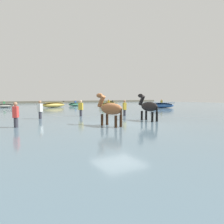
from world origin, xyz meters
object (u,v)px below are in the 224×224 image
(horse_lead_chestnut, at_px, (110,110))
(boat_near_port, at_px, (110,103))
(person_wading_close, at_px, (16,118))
(boat_mid_channel, at_px, (75,104))
(boat_far_inshore, at_px, (162,105))
(person_spectator_far, at_px, (40,112))
(boat_distant_west, at_px, (4,106))
(person_wading_mid, at_px, (125,110))
(boat_far_offshore, at_px, (54,105))
(person_onlooker_right, at_px, (81,110))
(boat_distant_east, at_px, (108,105))
(horse_trailing_black, at_px, (148,107))

(horse_lead_chestnut, bearing_deg, boat_near_port, 59.70)
(person_wading_close, bearing_deg, boat_mid_channel, 62.73)
(boat_far_inshore, distance_m, person_wading_close, 20.40)
(boat_mid_channel, height_order, person_spectator_far, person_spectator_far)
(boat_far_inshore, distance_m, boat_distant_west, 21.53)
(boat_mid_channel, distance_m, boat_near_port, 5.96)
(boat_far_inshore, xyz_separation_m, person_wading_mid, (-10.61, -6.62, 0.12))
(horse_lead_chestnut, height_order, boat_far_offshore, horse_lead_chestnut)
(boat_distant_west, distance_m, person_onlooker_right, 17.30)
(boat_far_inshore, relative_size, person_wading_mid, 2.08)
(boat_mid_channel, distance_m, person_onlooker_right, 17.69)
(boat_distant_east, bearing_deg, horse_trailing_black, -111.26)
(horse_lead_chestnut, bearing_deg, person_onlooker_right, 83.17)
(boat_distant_east, height_order, person_onlooker_right, person_onlooker_right)
(boat_distant_east, bearing_deg, person_spectator_far, -136.57)
(boat_far_offshore, distance_m, person_onlooker_right, 14.12)
(boat_near_port, relative_size, boat_distant_east, 1.31)
(person_spectator_far, relative_size, person_wading_mid, 1.00)
(boat_distant_east, bearing_deg, boat_mid_channel, 114.66)
(horse_lead_chestnut, distance_m, boat_far_offshore, 19.77)
(boat_mid_channel, distance_m, person_spectator_far, 19.20)
(boat_mid_channel, bearing_deg, person_wading_mid, -98.44)
(person_wading_mid, bearing_deg, person_onlooker_right, 152.84)
(boat_distant_west, xyz_separation_m, boat_distant_east, (13.04, -6.08, 0.05))
(boat_mid_channel, xyz_separation_m, person_onlooker_right, (-5.72, -16.74, 0.20))
(boat_far_inshore, height_order, person_onlooker_right, person_onlooker_right)
(horse_lead_chestnut, xyz_separation_m, boat_far_offshore, (2.20, 19.64, -0.46))
(boat_mid_channel, bearing_deg, person_onlooker_right, -108.86)
(boat_far_offshore, bearing_deg, boat_near_port, 6.50)
(boat_far_inshore, xyz_separation_m, person_onlooker_right, (-13.61, -5.08, 0.12))
(person_wading_mid, bearing_deg, boat_near_port, 63.15)
(person_onlooker_right, bearing_deg, boat_mid_channel, 71.14)
(boat_mid_channel, bearing_deg, boat_distant_east, -65.34)
(horse_lead_chestnut, relative_size, boat_near_port, 0.54)
(boat_mid_channel, xyz_separation_m, boat_distant_west, (-10.23, -0.04, 0.02))
(boat_far_inshore, bearing_deg, boat_near_port, 101.99)
(boat_far_inshore, height_order, person_spectator_far, person_spectator_far)
(person_onlooker_right, bearing_deg, person_wading_close, -142.57)
(person_onlooker_right, bearing_deg, boat_near_port, 52.91)
(boat_mid_channel, relative_size, boat_distant_east, 0.89)
(boat_far_inshore, bearing_deg, person_onlooker_right, -159.55)
(boat_distant_west, bearing_deg, person_spectator_far, -85.11)
(boat_far_inshore, xyz_separation_m, person_spectator_far, (-16.66, -5.42, 0.12))
(person_spectator_far, bearing_deg, person_wading_mid, -11.22)
(horse_trailing_black, distance_m, boat_far_offshore, 18.94)
(boat_far_inshore, height_order, person_wading_mid, person_wading_mid)
(boat_mid_channel, distance_m, person_wading_close, 22.98)
(boat_far_inshore, bearing_deg, boat_mid_channel, 124.08)
(boat_far_inshore, height_order, boat_near_port, boat_far_inshore)
(horse_trailing_black, xyz_separation_m, boat_far_offshore, (-0.97, 18.91, -0.46))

